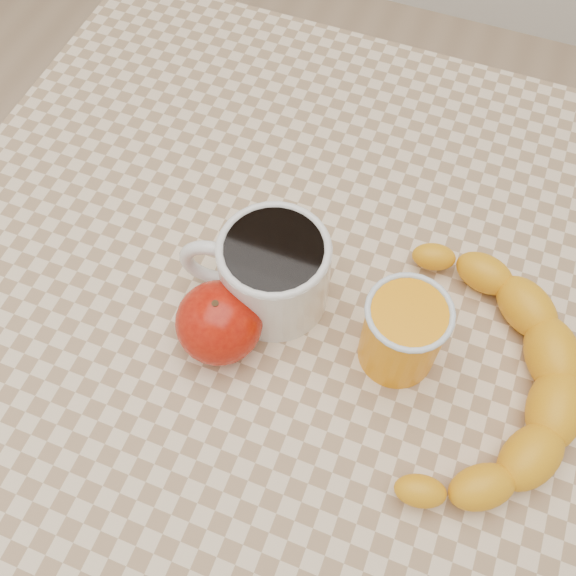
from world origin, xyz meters
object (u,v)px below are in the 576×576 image
(coffee_mug, at_px, (271,270))
(apple, at_px, (219,323))
(table, at_px, (288,335))
(orange_juice_glass, at_px, (403,333))

(coffee_mug, height_order, apple, coffee_mug)
(table, distance_m, apple, 0.15)
(apple, bearing_deg, orange_juice_glass, 16.08)
(table, height_order, coffee_mug, coffee_mug)
(table, bearing_deg, orange_juice_glass, -9.56)
(apple, bearing_deg, coffee_mug, 67.41)
(orange_juice_glass, bearing_deg, coffee_mug, 172.56)
(coffee_mug, relative_size, apple, 1.56)
(orange_juice_glass, bearing_deg, table, 170.44)
(orange_juice_glass, height_order, apple, orange_juice_glass)
(coffee_mug, bearing_deg, apple, -112.59)
(coffee_mug, xyz_separation_m, apple, (-0.03, -0.06, -0.01))
(orange_juice_glass, distance_m, apple, 0.17)
(apple, bearing_deg, table, 57.27)
(table, distance_m, coffee_mug, 0.13)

